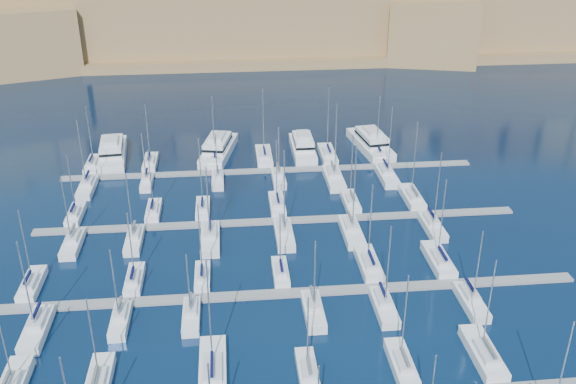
{
  "coord_description": "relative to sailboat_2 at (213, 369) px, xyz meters",
  "views": [
    {
      "loc": [
        -8.23,
        -88.48,
        53.48
      ],
      "look_at": [
        1.12,
        6.0,
        7.7
      ],
      "focal_mm": 40.0,
      "sensor_mm": 36.0,
      "label": 1
    }
  ],
  "objects": [
    {
      "name": "sailboat_45",
      "position": [
        12.64,
        54.65,
        -0.06
      ],
      "size": [
        2.5,
        8.34,
        11.91
      ],
      "color": "white",
      "rests_on": "ground"
    },
    {
      "name": "sailboat_30",
      "position": [
        -22.9,
        32.42,
        -0.04
      ],
      "size": [
        2.64,
        8.81,
        13.25
      ],
      "color": "white",
      "rests_on": "ground"
    },
    {
      "name": "pontoon_far",
      "position": [
        11.32,
        59.71,
        -0.58
      ],
      "size": [
        84.0,
        2.0,
        0.4
      ],
      "primitive_type": "cube",
      "color": "slate",
      "rests_on": "ground"
    },
    {
      "name": "sailboat_35",
      "position": [
        37.08,
        32.28,
        -0.03
      ],
      "size": [
        2.73,
        9.09,
        14.76
      ],
      "color": "white",
      "rests_on": "ground"
    },
    {
      "name": "sailboat_28",
      "position": [
        24.92,
        42.83,
        -0.04
      ],
      "size": [
        2.54,
        8.46,
        14.05
      ],
      "color": "white",
      "rests_on": "ground"
    },
    {
      "name": "sailboat_18",
      "position": [
        -23.1,
        10.17,
        -0.03
      ],
      "size": [
        2.79,
        9.32,
        14.56
      ],
      "color": "white",
      "rests_on": "ground"
    },
    {
      "name": "sailboat_40",
      "position": [
        24.21,
        65.78,
        -0.01
      ],
      "size": [
        3.12,
        10.39,
        15.8
      ],
      "color": "white",
      "rests_on": "ground"
    },
    {
      "name": "sailboat_42",
      "position": [
        -24.46,
        54.18,
        -0.02
      ],
      "size": [
        2.79,
        9.3,
        14.76
      ],
      "color": "white",
      "rests_on": "ground"
    },
    {
      "name": "sailboat_14",
      "position": [
        -1.67,
        20.37,
        -0.05
      ],
      "size": [
        2.25,
        7.51,
        12.88
      ],
      "color": "white",
      "rests_on": "ground"
    },
    {
      "name": "sailboat_47",
      "position": [
        34.32,
        53.75,
        -0.01
      ],
      "size": [
        3.05,
        10.17,
        15.57
      ],
      "color": "white",
      "rests_on": "ground"
    },
    {
      "name": "pontoon_mid_far",
      "position": [
        11.32,
        37.71,
        -0.58
      ],
      "size": [
        84.0,
        2.0,
        0.4
      ],
      "primitive_type": "cube",
      "color": "slate",
      "rests_on": "ground"
    },
    {
      "name": "sailboat_4",
      "position": [
        22.9,
        -1.2,
        -0.04
      ],
      "size": [
        2.51,
        8.38,
        13.41
      ],
      "color": "white",
      "rests_on": "ground"
    },
    {
      "name": "sailboat_32",
      "position": [
        -0.62,
        31.75,
        -0.02
      ],
      "size": [
        3.05,
        10.17,
        14.2
      ],
      "color": "white",
      "rests_on": "ground"
    },
    {
      "name": "sailboat_17",
      "position": [
        34.77,
        21.54,
        -0.02
      ],
      "size": [
        2.97,
        9.89,
        14.52
      ],
      "color": "white",
      "rests_on": "ground"
    },
    {
      "name": "sailboat_16",
      "position": [
        23.72,
        21.47,
        -0.03
      ],
      "size": [
        2.93,
        9.75,
        14.19
      ],
      "color": "white",
      "rests_on": "ground"
    },
    {
      "name": "sailboat_46",
      "position": [
        23.55,
        53.46,
        0.0
      ],
      "size": [
        3.23,
        10.76,
        16.67
      ],
      "color": "white",
      "rests_on": "ground"
    },
    {
      "name": "sailboat_39",
      "position": [
        10.47,
        65.97,
        -0.0
      ],
      "size": [
        3.23,
        10.76,
        15.85
      ],
      "color": "white",
      "rests_on": "ground"
    },
    {
      "name": "sailboat_41",
      "position": [
        34.89,
        64.94,
        -0.04
      ],
      "size": [
        2.6,
        8.68,
        13.8
      ],
      "color": "white",
      "rests_on": "ground"
    },
    {
      "name": "sailboat_33",
      "position": [
        11.62,
        31.98,
        -0.01
      ],
      "size": [
        2.91,
        9.7,
        16.38
      ],
      "color": "white",
      "rests_on": "ground"
    },
    {
      "name": "ground",
      "position": [
        11.32,
        27.71,
        -0.78
      ],
      "size": [
        600.0,
        600.0,
        0.0
      ],
      "primitive_type": "plane",
      "color": "black",
      "rests_on": "ground"
    },
    {
      "name": "sailboat_34",
      "position": [
        22.98,
        31.83,
        -0.0
      ],
      "size": [
        3.0,
        10.01,
        16.79
      ],
      "color": "white",
      "rests_on": "ground"
    },
    {
      "name": "sailboat_25",
      "position": [
        -10.82,
        42.67,
        -0.05
      ],
      "size": [
        2.44,
        8.12,
        12.57
      ],
      "color": "white",
      "rests_on": "ground"
    },
    {
      "name": "sailboat_27",
      "position": [
        11.39,
        43.05,
        -0.04
      ],
      "size": [
        2.67,
        8.89,
        13.34
      ],
      "color": "white",
      "rests_on": "ground"
    },
    {
      "name": "sailboat_22",
      "position": [
        23.48,
        10.5,
        -0.04
      ],
      "size": [
        2.59,
        8.64,
        13.98
      ],
      "color": "white",
      "rests_on": "ground"
    },
    {
      "name": "sailboat_5",
      "position": [
        33.51,
        -0.44,
        -0.02
      ],
      "size": [
        2.98,
        9.95,
        14.26
      ],
      "color": "white",
      "rests_on": "ground"
    },
    {
      "name": "sailboat_24",
      "position": [
        -24.45,
        42.61,
        -0.06
      ],
      "size": [
        2.4,
        8.01,
        12.05
      ],
      "color": "white",
      "rests_on": "ground"
    },
    {
      "name": "sailboat_3",
      "position": [
        11.31,
        -1.55,
        -0.07
      ],
      "size": [
        2.31,
        7.68,
        11.47
      ],
      "color": "white",
      "rests_on": "ground"
    },
    {
      "name": "motor_yacht_d",
      "position": [
        34.52,
        69.78,
        0.95
      ],
      "size": [
        7.77,
        18.4,
        5.25
      ],
      "color": "white",
      "rests_on": "ground"
    },
    {
      "name": "sailboat_2",
      "position": [
        0.0,
        0.0,
        0.0
      ],
      "size": [
        3.25,
        10.83,
        16.04
      ],
      "color": "white",
      "rests_on": "ground"
    },
    {
      "name": "sailboat_43",
      "position": [
        -13.24,
        55.26,
        -0.07
      ],
      "size": [
        2.13,
        7.09,
        11.41
      ],
      "color": "white",
      "rests_on": "ground"
    },
    {
      "name": "sailboat_23",
      "position": [
        35.92,
        10.5,
        -0.05
      ],
      "size": [
        2.6,
        8.66,
        12.55
      ],
      "color": "white",
      "rests_on": "ground"
    },
    {
      "name": "sailboat_31",
      "position": [
        -13.07,
        32.57,
        -0.04
      ],
      "size": [
        2.55,
        8.51,
        13.23
      ],
      "color": "white",
      "rests_on": "ground"
    },
    {
      "name": "motor_yacht_b",
      "position": [
        0.74,
        69.58,
        0.95
      ],
      "size": [
        8.87,
        18.11,
        5.25
      ],
      "color": "white",
      "rests_on": "ground"
    },
    {
      "name": "pontoon_mid_near",
      "position": [
        11.32,
        15.71,
        -0.58
      ],
      "size": [
        84.0,
        2.0,
        0.4
      ],
      "primitive_type": "cube",
      "color": "slate",
      "rests_on": "ground"
    },
    {
      "name": "sailboat_37",
      "position": [
        -13.47,
        65.05,
        -0.04
      ],
      "size": [
        2.67,
        8.91,
        13.58
      ],
      "color": "white",
      "rests_on": "ground"
    },
    {
      "name": "sailboat_36",
      "position": [
        -25.19,
        65.09,
        -0.04
      ],
      "size": [
        2.7,
        8.99,
        13.53
      ],
      "color": "white",
      "rests_on": "ground"
    },
    {
      "name": "motor_yacht_a",
      "position": [
        -21.83,
        69.7,
        0.95
      ],
      "size": [
        6.93,
        18.08,
        5.25
      ],
      "color": "white",
      "rests_on": "ground"
    },
    {
      "name": "sailboat_19",
      "position": [
        -12.41,
        10.97,
        -0.06
      ],
      "size": [
        2.3,
        7.68,
        12.2
      ],
      "color": "white",
      "rests_on": "ground"
    },
    {
      "name": "sailboat_12",
      "position": [
        -26.43,
        20.86,
        -0.05
      ],
      "size": [
        2.55,
        8.51,
        12.96
      ],
      "color": "white",
      "rests_on": "ground"
    },
    {
      "name": "sailboat_26",
      "position": [
        -2.07,
        42.69,
        -0.03
      ],
      "size": [
        2.45,
        8.16,
        14.35
      ],
      "color": "white",
      "rests_on": "ground"
    },
    {
      "name": "sailboat_44",
      "position": [
        0.6,
        54.98,
        -0.07
      ],
      "size": [
        2.3,
        7.66,
        10.95
      ],
      "color": "white",
      "rests_on": "ground"
    },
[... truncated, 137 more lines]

